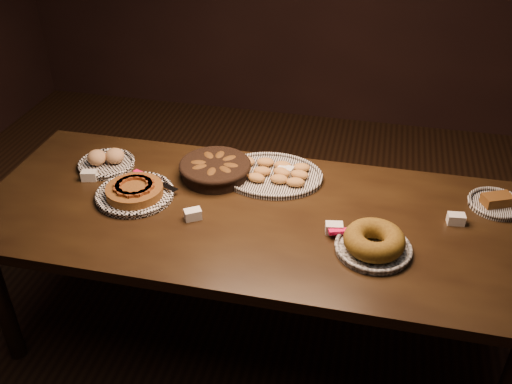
% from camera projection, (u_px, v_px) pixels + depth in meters
% --- Properties ---
extents(ground, '(5.00, 5.00, 0.00)m').
position_uv_depth(ground, '(254.00, 333.00, 2.87)').
color(ground, black).
rests_on(ground, ground).
extents(buffet_table, '(2.40, 1.00, 0.75)m').
position_uv_depth(buffet_table, '(254.00, 225.00, 2.49)').
color(buffet_table, black).
rests_on(buffet_table, ground).
extents(apple_tart_plate, '(0.36, 0.35, 0.07)m').
position_uv_depth(apple_tart_plate, '(135.00, 192.00, 2.53)').
color(apple_tart_plate, white).
rests_on(apple_tart_plate, buffet_table).
extents(madeleine_platter, '(0.48, 0.39, 0.05)m').
position_uv_depth(madeleine_platter, '(271.00, 174.00, 2.67)').
color(madeleine_platter, black).
rests_on(madeleine_platter, buffet_table).
extents(bundt_cake_plate, '(0.34, 0.31, 0.10)m').
position_uv_depth(bundt_cake_plate, '(374.00, 243.00, 2.21)').
color(bundt_cake_plate, black).
rests_on(bundt_cake_plate, buffet_table).
extents(croissant_basket, '(0.35, 0.35, 0.08)m').
position_uv_depth(croissant_basket, '(215.00, 168.00, 2.66)').
color(croissant_basket, black).
rests_on(croissant_basket, buffet_table).
extents(bread_roll_plate, '(0.27, 0.27, 0.09)m').
position_uv_depth(bread_roll_plate, '(106.00, 161.00, 2.75)').
color(bread_roll_plate, white).
rests_on(bread_roll_plate, buffet_table).
extents(loaf_plate, '(0.24, 0.24, 0.06)m').
position_uv_depth(loaf_plate, '(496.00, 203.00, 2.47)').
color(loaf_plate, black).
rests_on(loaf_plate, buffet_table).
extents(tent_cards, '(1.72, 0.50, 0.04)m').
position_uv_depth(tent_cards, '(267.00, 200.00, 2.48)').
color(tent_cards, white).
rests_on(tent_cards, buffet_table).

